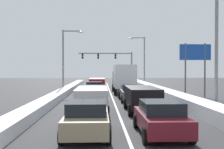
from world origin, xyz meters
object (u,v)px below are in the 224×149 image
(sedan_maroon_right_lane_nearest, at_px, (161,118))
(traffic_light_gantry, at_px, (113,60))
(roadside_sign_right, at_px, (195,58))
(suv_white_right_lane_fifth, at_px, (121,82))
(sedan_navy_center_lane_fourth, at_px, (94,89))
(box_truck_right_lane_fourth, at_px, (124,77))
(street_lamp_right_near, at_px, (211,40))
(suv_black_right_lane_second, at_px, (142,97))
(suv_silver_center_lane_second, at_px, (92,98))
(sedan_charcoal_center_lane_third, at_px, (95,94))
(street_lamp_left_mid, at_px, (66,55))
(sedan_gray_right_lane_third, at_px, (131,93))
(sedan_tan_center_lane_nearest, at_px, (87,118))
(suv_red_center_lane_fifth, at_px, (97,83))
(street_lamp_right_mid, at_px, (142,57))

(sedan_maroon_right_lane_nearest, xyz_separation_m, traffic_light_gantry, (-0.29, 44.01, 3.96))
(traffic_light_gantry, bearing_deg, roadside_sign_right, -75.29)
(suv_white_right_lane_fifth, xyz_separation_m, roadside_sign_right, (6.58, -13.15, 3.00))
(sedan_maroon_right_lane_nearest, distance_m, sedan_navy_center_lane_fourth, 19.08)
(box_truck_right_lane_fourth, distance_m, traffic_light_gantry, 22.78)
(sedan_maroon_right_lane_nearest, bearing_deg, street_lamp_right_near, 53.45)
(suv_black_right_lane_second, xyz_separation_m, suv_white_right_lane_fifth, (0.23, 22.84, 0.00))
(sedan_maroon_right_lane_nearest, height_order, box_truck_right_lane_fourth, box_truck_right_lane_fourth)
(suv_black_right_lane_second, xyz_separation_m, sedan_navy_center_lane_fourth, (-3.48, 12.07, -0.25))
(suv_silver_center_lane_second, bearing_deg, sedan_charcoal_center_lane_third, 88.93)
(suv_black_right_lane_second, bearing_deg, street_lamp_left_mid, 112.44)
(sedan_gray_right_lane_third, distance_m, sedan_tan_center_lane_nearest, 13.68)
(roadside_sign_right, bearing_deg, sedan_charcoal_center_lane_third, -155.68)
(suv_red_center_lane_fifth, bearing_deg, street_lamp_right_mid, 57.47)
(sedan_navy_center_lane_fourth, xyz_separation_m, roadside_sign_right, (10.30, -2.38, 3.25))
(box_truck_right_lane_fourth, relative_size, suv_silver_center_lane_second, 1.47)
(sedan_charcoal_center_lane_third, height_order, sedan_navy_center_lane_fourth, same)
(traffic_light_gantry, bearing_deg, sedan_charcoal_center_lane_third, -94.97)
(box_truck_right_lane_fourth, relative_size, roadside_sign_right, 1.31)
(suv_silver_center_lane_second, xyz_separation_m, street_lamp_right_near, (7.81, 0.12, 3.81))
(sedan_charcoal_center_lane_third, bearing_deg, suv_white_right_lane_fifth, 78.96)
(suv_white_right_lane_fifth, xyz_separation_m, street_lamp_left_mid, (-7.38, -5.52, 3.69))
(suv_black_right_lane_second, height_order, roadside_sign_right, roadside_sign_right)
(suv_white_right_lane_fifth, xyz_separation_m, traffic_light_gantry, (-0.66, 14.45, 3.71))
(street_lamp_right_mid, relative_size, roadside_sign_right, 1.52)
(suv_black_right_lane_second, relative_size, suv_red_center_lane_fifth, 1.00)
(suv_silver_center_lane_second, height_order, traffic_light_gantry, traffic_light_gantry)
(roadside_sign_right, bearing_deg, sedan_navy_center_lane_fourth, 166.98)
(sedan_gray_right_lane_third, height_order, suv_silver_center_lane_second, suv_silver_center_lane_second)
(traffic_light_gantry, distance_m, roadside_sign_right, 28.54)
(sedan_maroon_right_lane_nearest, bearing_deg, sedan_charcoal_center_lane_third, 104.55)
(box_truck_right_lane_fourth, relative_size, street_lamp_right_near, 0.89)
(suv_red_center_lane_fifth, xyz_separation_m, street_lamp_left_mid, (-3.90, -0.57, 3.69))
(sedan_tan_center_lane_nearest, xyz_separation_m, street_lamp_right_near, (7.83, 6.22, 4.06))
(street_lamp_right_mid, bearing_deg, sedan_charcoal_center_lane_third, -107.02)
(suv_black_right_lane_second, relative_size, sedan_charcoal_center_lane_third, 1.09)
(traffic_light_gantry, bearing_deg, suv_red_center_lane_fifth, -98.28)
(traffic_light_gantry, xyz_separation_m, roadside_sign_right, (7.24, -27.60, -0.71))
(suv_red_center_lane_fifth, bearing_deg, street_lamp_right_near, -67.16)
(sedan_charcoal_center_lane_third, bearing_deg, sedan_navy_center_lane_fourth, 92.18)
(suv_white_right_lane_fifth, xyz_separation_m, street_lamp_right_near, (4.25, -23.32, 3.81))
(suv_black_right_lane_second, distance_m, roadside_sign_right, 12.22)
(suv_red_center_lane_fifth, bearing_deg, sedan_navy_center_lane_fourth, -92.30)
(street_lamp_right_near, bearing_deg, street_lamp_right_mid, 90.34)
(roadside_sign_right, bearing_deg, sedan_gray_right_lane_third, -155.65)
(suv_black_right_lane_second, relative_size, suv_white_right_lane_fifth, 1.00)
(suv_white_right_lane_fifth, xyz_separation_m, sedan_tan_center_lane_nearest, (-3.58, -29.54, -0.25))
(suv_silver_center_lane_second, xyz_separation_m, traffic_light_gantry, (2.90, 37.89, 3.71))
(box_truck_right_lane_fourth, height_order, sedan_navy_center_lane_fourth, box_truck_right_lane_fourth)
(sedan_maroon_right_lane_nearest, height_order, traffic_light_gantry, traffic_light_gantry)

